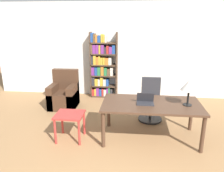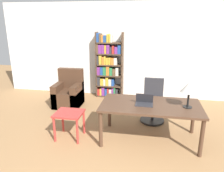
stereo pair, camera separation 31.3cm
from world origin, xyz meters
The scene contains 8 objects.
wall_back centered at (0.00, 4.53, 1.35)m, with size 8.00×0.06×2.70m.
desk centered at (0.51, 2.05, 0.64)m, with size 1.83×0.94×0.72m.
laptop centered at (0.39, 2.02, 0.77)m, with size 0.31×0.21×0.21m.
table_lamp centered at (1.15, 2.02, 1.09)m, with size 0.30×0.30×0.48m.
office_chair centered at (0.56, 2.91, 0.43)m, with size 0.54×0.54×0.96m.
side_table_blue centered at (-1.01, 1.84, 0.43)m, with size 0.52×0.47×0.52m.
armchair centered at (-1.65, 3.43, 0.31)m, with size 0.67×0.70×0.96m.
bookshelf centered at (-0.75, 4.34, 0.90)m, with size 0.78×0.28×1.88m.
Camera 1 is at (0.17, -1.80, 2.21)m, focal length 35.00 mm.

